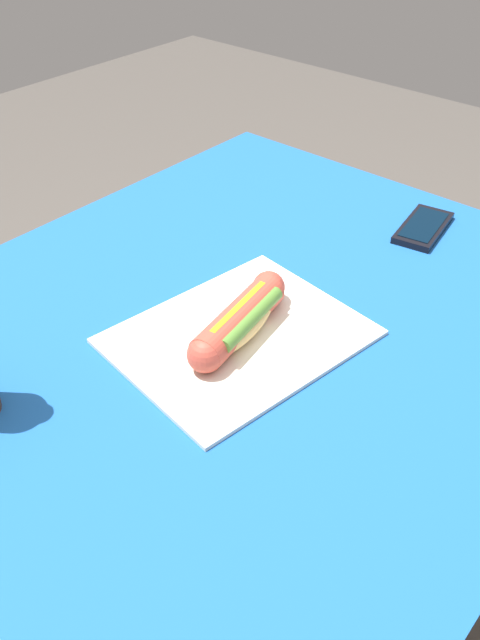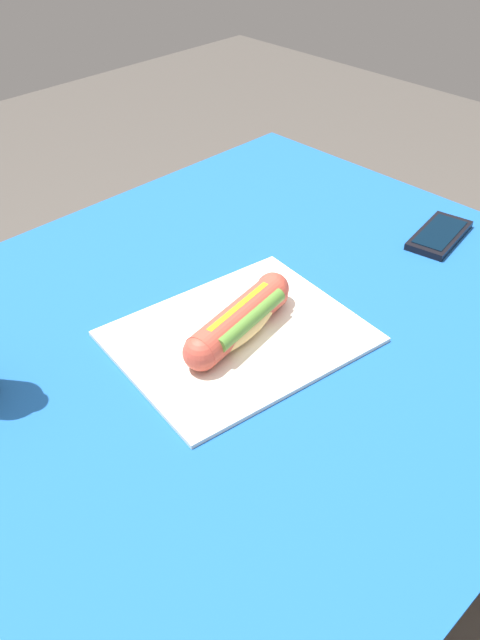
{
  "view_description": "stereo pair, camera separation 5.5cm",
  "coord_description": "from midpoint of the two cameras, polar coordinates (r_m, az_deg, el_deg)",
  "views": [
    {
      "loc": [
        0.53,
        0.48,
        1.31
      ],
      "look_at": [
        -0.0,
        0.02,
        0.76
      ],
      "focal_mm": 37.71,
      "sensor_mm": 36.0,
      "label": 1
    },
    {
      "loc": [
        0.49,
        0.52,
        1.31
      ],
      "look_at": [
        -0.0,
        0.02,
        0.76
      ],
      "focal_mm": 37.71,
      "sensor_mm": 36.0,
      "label": 2
    }
  ],
  "objects": [
    {
      "name": "paper_wrapper",
      "position": [
        0.91,
        1.73,
        -1.39
      ],
      "size": [
        0.35,
        0.3,
        0.01
      ],
      "primitive_type": "cube",
      "rotation": [
        0.0,
        0.0,
        -0.15
      ],
      "color": "silver",
      "rests_on": "dining_table"
    },
    {
      "name": "hot_dog",
      "position": [
        0.89,
        1.81,
        -0.07
      ],
      "size": [
        0.21,
        0.08,
        0.05
      ],
      "color": "#DBB26B",
      "rests_on": "paper_wrapper"
    },
    {
      "name": "dining_table",
      "position": [
        1.01,
        0.75,
        -7.01
      ],
      "size": [
        1.11,
        0.87,
        0.73
      ],
      "color": "brown",
      "rests_on": "ground"
    },
    {
      "name": "ground_plane",
      "position": [
        1.49,
        0.55,
        -23.55
      ],
      "size": [
        6.0,
        6.0,
        0.0
      ],
      "primitive_type": "plane",
      "color": "#47423D",
      "rests_on": "ground"
    },
    {
      "name": "cell_phone",
      "position": [
        1.18,
        17.86,
        6.85
      ],
      "size": [
        0.14,
        0.09,
        0.01
      ],
      "color": "black",
      "rests_on": "dining_table"
    }
  ]
}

